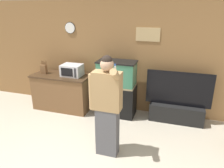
{
  "coord_description": "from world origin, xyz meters",
  "views": [
    {
      "loc": [
        1.44,
        -2.29,
        2.49
      ],
      "look_at": [
        0.25,
        1.48,
        1.05
      ],
      "focal_mm": 35.0,
      "sensor_mm": 36.0,
      "label": 1
    }
  ],
  "objects_px": {
    "counter_island": "(63,92)",
    "microwave": "(72,70)",
    "knife_block": "(44,69)",
    "person_standing": "(107,106)",
    "tv_on_stand": "(177,107)",
    "aquarium_on_stand": "(117,89)"
  },
  "relations": [
    {
      "from": "knife_block",
      "to": "tv_on_stand",
      "type": "height_order",
      "value": "knife_block"
    },
    {
      "from": "tv_on_stand",
      "to": "person_standing",
      "type": "height_order",
      "value": "person_standing"
    },
    {
      "from": "microwave",
      "to": "knife_block",
      "type": "xyz_separation_m",
      "value": [
        -0.75,
        -0.04,
        -0.02
      ]
    },
    {
      "from": "knife_block",
      "to": "person_standing",
      "type": "xyz_separation_m",
      "value": [
        2.11,
        -1.37,
        -0.08
      ]
    },
    {
      "from": "person_standing",
      "to": "tv_on_stand",
      "type": "bearing_deg",
      "value": 54.26
    },
    {
      "from": "counter_island",
      "to": "microwave",
      "type": "height_order",
      "value": "microwave"
    },
    {
      "from": "aquarium_on_stand",
      "to": "counter_island",
      "type": "bearing_deg",
      "value": -176.58
    },
    {
      "from": "knife_block",
      "to": "person_standing",
      "type": "bearing_deg",
      "value": -33.0
    },
    {
      "from": "microwave",
      "to": "aquarium_on_stand",
      "type": "xyz_separation_m",
      "value": [
        1.1,
        0.06,
        -0.36
      ]
    },
    {
      "from": "knife_block",
      "to": "person_standing",
      "type": "height_order",
      "value": "person_standing"
    },
    {
      "from": "tv_on_stand",
      "to": "knife_block",
      "type": "bearing_deg",
      "value": -176.67
    },
    {
      "from": "aquarium_on_stand",
      "to": "tv_on_stand",
      "type": "relative_size",
      "value": 0.93
    },
    {
      "from": "counter_island",
      "to": "aquarium_on_stand",
      "type": "height_order",
      "value": "aquarium_on_stand"
    },
    {
      "from": "person_standing",
      "to": "counter_island",
      "type": "bearing_deg",
      "value": 139.9
    },
    {
      "from": "microwave",
      "to": "knife_block",
      "type": "height_order",
      "value": "knife_block"
    },
    {
      "from": "aquarium_on_stand",
      "to": "tv_on_stand",
      "type": "distance_m",
      "value": 1.42
    },
    {
      "from": "aquarium_on_stand",
      "to": "person_standing",
      "type": "relative_size",
      "value": 0.74
    },
    {
      "from": "counter_island",
      "to": "person_standing",
      "type": "bearing_deg",
      "value": -40.1
    },
    {
      "from": "counter_island",
      "to": "knife_block",
      "type": "xyz_separation_m",
      "value": [
        -0.47,
        -0.01,
        0.56
      ]
    },
    {
      "from": "counter_island",
      "to": "knife_block",
      "type": "height_order",
      "value": "knife_block"
    },
    {
      "from": "tv_on_stand",
      "to": "person_standing",
      "type": "relative_size",
      "value": 0.8
    },
    {
      "from": "tv_on_stand",
      "to": "person_standing",
      "type": "xyz_separation_m",
      "value": [
        -1.12,
        -1.56,
        0.59
      ]
    }
  ]
}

